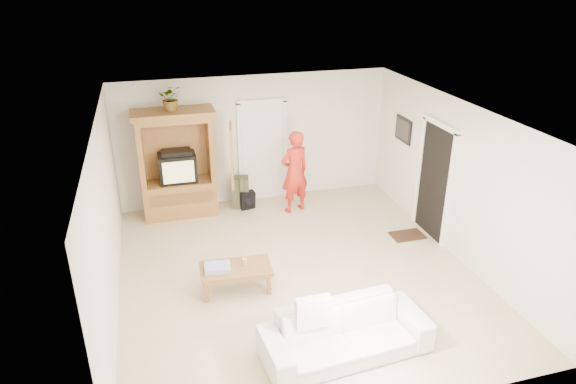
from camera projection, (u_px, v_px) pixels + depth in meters
name	position (u px, v px, depth m)	size (l,w,h in m)	color
floor	(296.00, 272.00, 8.29)	(6.00, 6.00, 0.00)	tan
ceiling	(297.00, 115.00, 7.24)	(6.00, 6.00, 0.00)	white
wall_back	(255.00, 139.00, 10.40)	(5.50, 5.50, 0.00)	silver
wall_front	(382.00, 320.00, 5.12)	(5.50, 5.50, 0.00)	silver
wall_left	(106.00, 221.00, 7.09)	(6.00, 6.00, 0.00)	silver
wall_right	(457.00, 180.00, 8.44)	(6.00, 6.00, 0.00)	silver
armoire	(179.00, 171.00, 9.88)	(1.82, 1.14, 2.10)	olive
door_back	(263.00, 152.00, 10.53)	(0.85, 0.05, 2.04)	white
doorway_right	(434.00, 182.00, 9.08)	(0.05, 0.90, 2.04)	black
framed_picture	(403.00, 130.00, 9.98)	(0.03, 0.60, 0.48)	black
doormat	(407.00, 235.00, 9.38)	(0.60, 0.40, 0.02)	#382316
plant	(171.00, 98.00, 9.26)	(0.43, 0.37, 0.47)	#4C7238
man	(295.00, 172.00, 10.03)	(0.61, 0.40, 1.66)	red
sofa	(345.00, 333.00, 6.44)	(2.12, 0.83, 0.62)	silver
coffee_table	(236.00, 270.00, 7.70)	(1.09, 0.64, 0.40)	brown
towel	(218.00, 268.00, 7.60)	(0.38, 0.28, 0.08)	#F150AE
candle	(244.00, 261.00, 7.74)	(0.08, 0.08, 0.10)	tan
backpack_black	(247.00, 200.00, 10.35)	(0.30, 0.17, 0.36)	black
backpack_olive	(240.00, 192.00, 10.38)	(0.34, 0.25, 0.65)	#47442B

